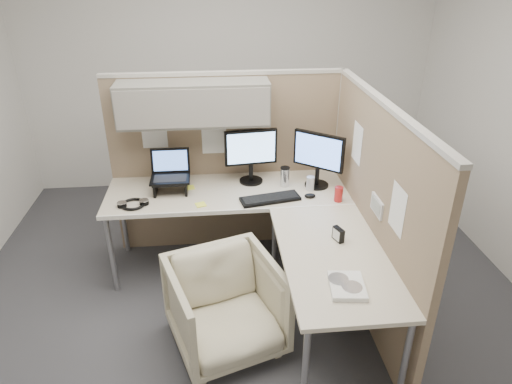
{
  "coord_description": "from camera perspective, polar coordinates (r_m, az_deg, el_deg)",
  "views": [
    {
      "loc": [
        -0.21,
        -2.84,
        2.43
      ],
      "look_at": [
        0.1,
        0.25,
        0.85
      ],
      "focal_mm": 32.0,
      "sensor_mm": 36.0,
      "label": 1
    }
  ],
  "objects": [
    {
      "name": "desk_clock",
      "position": [
        3.14,
        10.24,
        -5.24
      ],
      "size": [
        0.07,
        0.1,
        0.09
      ],
      "rotation": [
        0.0,
        0.0,
        -1.21
      ],
      "color": "black",
      "rests_on": "desk"
    },
    {
      "name": "laptop_station",
      "position": [
        3.79,
        -10.64,
        1.92
      ],
      "size": [
        0.32,
        0.27,
        0.33
      ],
      "color": "black",
      "rests_on": "desk"
    },
    {
      "name": "monitor_left",
      "position": [
        3.81,
        -0.64,
        5.03
      ],
      "size": [
        0.44,
        0.2,
        0.47
      ],
      "rotation": [
        0.0,
        0.0,
        0.11
      ],
      "color": "black",
      "rests_on": "desk"
    },
    {
      "name": "partition_right",
      "position": [
        3.39,
        14.12,
        -2.3
      ],
      "size": [
        0.07,
        2.03,
        1.63
      ],
      "color": "#8C755B",
      "rests_on": "ground"
    },
    {
      "name": "paper_stack",
      "position": [
        2.75,
        11.3,
        -11.42
      ],
      "size": [
        0.23,
        0.27,
        0.03
      ],
      "rotation": [
        0.0,
        0.0,
        -0.11
      ],
      "color": "white",
      "rests_on": "desk"
    },
    {
      "name": "mouse",
      "position": [
        3.68,
        6.76,
        -0.45
      ],
      "size": [
        0.09,
        0.06,
        0.03
      ],
      "primitive_type": "ellipsoid",
      "rotation": [
        0.0,
        0.0,
        -0.0
      ],
      "color": "black",
      "rests_on": "desk"
    },
    {
      "name": "soda_can_silver",
      "position": [
        3.78,
        6.79,
        1.07
      ],
      "size": [
        0.07,
        0.07,
        0.12
      ],
      "primitive_type": "cylinder",
      "color": "silver",
      "rests_on": "desk"
    },
    {
      "name": "ground",
      "position": [
        3.74,
        -1.18,
        -13.51
      ],
      "size": [
        4.5,
        4.5,
        0.0
      ],
      "primitive_type": "plane",
      "color": "#353439",
      "rests_on": "ground"
    },
    {
      "name": "soda_can_green",
      "position": [
        3.64,
        10.28,
        -0.26
      ],
      "size": [
        0.07,
        0.07,
        0.12
      ],
      "primitive_type": "cylinder",
      "color": "#B21E1E",
      "rests_on": "desk"
    },
    {
      "name": "sticky_note_a",
      "position": [
        3.57,
        -6.93,
        -1.57
      ],
      "size": [
        0.1,
        0.1,
        0.01
      ],
      "primitive_type": "cube",
      "rotation": [
        0.0,
        0.0,
        0.31
      ],
      "color": "#F3FD42",
      "rests_on": "desk"
    },
    {
      "name": "travel_mug",
      "position": [
        3.82,
        3.63,
        1.94
      ],
      "size": [
        0.08,
        0.08,
        0.17
      ],
      "color": "silver",
      "rests_on": "desk"
    },
    {
      "name": "sticky_note_c",
      "position": [
        3.85,
        -8.29,
        0.56
      ],
      "size": [
        0.09,
        0.09,
        0.01
      ],
      "primitive_type": "cube",
      "rotation": [
        0.0,
        0.0,
        0.2
      ],
      "color": "#F3FD42",
      "rests_on": "desk"
    },
    {
      "name": "office_chair",
      "position": [
        3.18,
        -3.81,
        -13.64
      ],
      "size": [
        0.87,
        0.84,
        0.72
      ],
      "primitive_type": "imported",
      "rotation": [
        0.0,
        0.0,
        0.32
      ],
      "color": "beige",
      "rests_on": "ground"
    },
    {
      "name": "desk",
      "position": [
        3.46,
        0.61,
        -3.32
      ],
      "size": [
        2.0,
        1.98,
        0.73
      ],
      "color": "beige",
      "rests_on": "ground"
    },
    {
      "name": "headphones",
      "position": [
        3.66,
        -15.1,
        -1.45
      ],
      "size": [
        0.24,
        0.22,
        0.03
      ],
      "rotation": [
        0.0,
        0.0,
        0.14
      ],
      "color": "black",
      "rests_on": "desk"
    },
    {
      "name": "keyboard",
      "position": [
        3.62,
        1.78,
        -0.86
      ],
      "size": [
        0.49,
        0.25,
        0.02
      ],
      "primitive_type": "cube",
      "rotation": [
        0.0,
        0.0,
        0.2
      ],
      "color": "black",
      "rests_on": "desk"
    },
    {
      "name": "monitor_right",
      "position": [
        3.78,
        7.8,
        4.54
      ],
      "size": [
        0.37,
        0.3,
        0.47
      ],
      "rotation": [
        0.0,
        0.0,
        -0.67
      ],
      "color": "black",
      "rests_on": "desk"
    },
    {
      "name": "partition_back",
      "position": [
        3.9,
        -5.5,
        6.89
      ],
      "size": [
        2.0,
        0.36,
        1.63
      ],
      "color": "#8C755B",
      "rests_on": "ground"
    }
  ]
}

